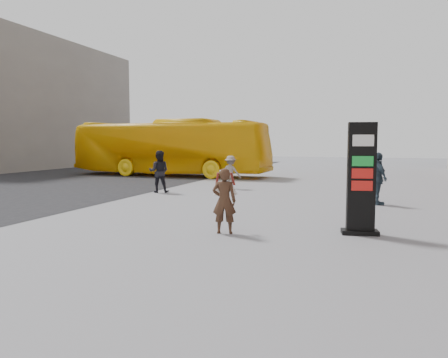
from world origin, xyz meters
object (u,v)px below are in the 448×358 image
(info_pylon, at_px, (361,179))
(woman, at_px, (224,200))
(bus, at_px, (171,148))
(pedestrian_a, at_px, (159,172))
(pedestrian_b, at_px, (231,172))
(pedestrian_c, at_px, (378,179))

(info_pylon, height_order, woman, info_pylon)
(info_pylon, xyz_separation_m, bus, (-11.53, 14.16, 0.44))
(woman, bearing_deg, info_pylon, -177.11)
(bus, xyz_separation_m, pedestrian_a, (3.39, -8.24, -0.85))
(info_pylon, relative_size, woman, 1.69)
(pedestrian_b, bearing_deg, woman, 112.46)
(bus, bearing_deg, pedestrian_c, -125.37)
(pedestrian_c, bearing_deg, pedestrian_a, 55.79)
(pedestrian_a, distance_m, pedestrian_b, 3.37)
(bus, bearing_deg, woman, -148.57)
(info_pylon, relative_size, pedestrian_c, 1.45)
(pedestrian_b, bearing_deg, info_pylon, 130.46)
(bus, bearing_deg, pedestrian_b, -133.53)
(pedestrian_a, xyz_separation_m, pedestrian_b, (2.37, 2.40, -0.13))
(bus, height_order, pedestrian_a, bus)
(woman, bearing_deg, pedestrian_a, -66.70)
(woman, height_order, pedestrian_b, woman)
(info_pylon, height_order, pedestrian_c, info_pylon)
(info_pylon, height_order, pedestrian_b, info_pylon)
(pedestrian_b, xyz_separation_m, pedestrian_c, (6.21, -3.26, 0.14))
(woman, distance_m, bus, 17.33)
(pedestrian_a, height_order, pedestrian_c, pedestrian_c)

